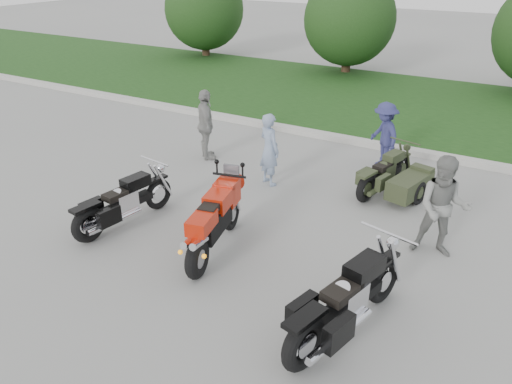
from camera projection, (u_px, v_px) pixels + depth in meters
The scene contains 13 objects.
ground at pixel (228, 246), 8.74m from camera, with size 80.00×80.00×0.00m, color #989893.
curb at pixel (350, 140), 13.37m from camera, with size 60.00×0.30×0.15m, color #B8B5AD.
grass_strip at pixel (394, 103), 16.60m from camera, with size 60.00×8.00×0.14m, color #2B581E.
tree_far_left at pixel (204, 9), 22.77m from camera, with size 3.60×3.60×4.00m.
tree_mid_left at pixel (349, 19), 19.62m from camera, with size 3.60×3.60×4.00m.
sportbike_red at pixel (214, 220), 8.30m from camera, with size 0.74×2.22×1.07m.
cruiser_left at pixel (121, 205), 9.20m from camera, with size 0.52×2.26×0.87m.
cruiser_right at pixel (344, 305), 6.52m from camera, with size 0.79×2.51×0.98m.
cruiser_sidecar at pixel (398, 181), 10.32m from camera, with size 1.29×2.03×0.79m.
person_stripe at pixel (269, 149), 10.74m from camera, with size 0.58×0.38×1.60m, color #8799B7.
person_grey at pixel (443, 208), 8.16m from camera, with size 0.86×0.67×1.77m, color gray.
person_denim at pixel (384, 135), 11.64m from camera, with size 1.01×0.58×1.56m, color navy.
person_back at pixel (206, 125), 12.04m from camera, with size 1.01×0.42×1.72m, color #969590.
Camera 1 is at (4.15, -6.19, 4.70)m, focal length 35.00 mm.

